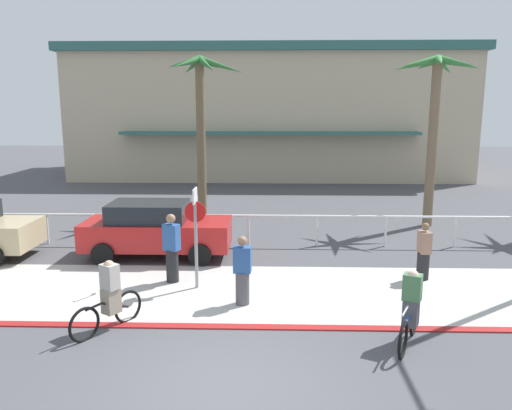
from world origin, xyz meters
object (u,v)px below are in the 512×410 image
Objects in this scene: cyclist_blue_0 at (411,309)px; palm_tree_2 at (435,98)px; stop_sign_bike_lane at (196,224)px; car_red_1 at (156,229)px; cyclist_black_1 at (109,297)px; pedestrian_2 at (242,274)px; palm_tree_1 at (201,100)px; pedestrian_0 at (424,254)px; pedestrian_1 at (172,251)px.

palm_tree_2 is at bearing 71.44° from cyclist_blue_0.
stop_sign_bike_lane is 0.58× the size of car_red_1.
pedestrian_2 is at bearing 27.66° from cyclist_black_1.
palm_tree_2 is (8.85, -1.48, 0.05)m from palm_tree_1.
cyclist_blue_0 is at bearing -4.25° from cyclist_black_1.
palm_tree_1 is 4.19× the size of cyclist_black_1.
palm_tree_1 is 3.97× the size of pedestrian_2.
pedestrian_0 is at bearing -14.03° from car_red_1.
stop_sign_bike_lane is 1.54× the size of cyclist_blue_0.
pedestrian_2 is (-6.67, -8.06, -4.05)m from palm_tree_2.
palm_tree_1 is at bearing 87.52° from cyclist_black_1.
pedestrian_0 is at bearing 3.35° from pedestrian_1.
cyclist_blue_0 is (5.53, -11.38, -4.07)m from palm_tree_1.
car_red_1 is at bearing 127.42° from pedestrian_2.
stop_sign_bike_lane is 1.40× the size of pedestrian_1.
car_red_1 reaches higher than cyclist_black_1.
car_red_1 is (-9.51, -4.34, -3.94)m from palm_tree_2.
palm_tree_2 is at bearing 24.53° from car_red_1.
pedestrian_1 is (0.93, -2.26, -0.01)m from car_red_1.
cyclist_black_1 is 2.95m from pedestrian_1.
cyclist_black_1 is at bearing -92.48° from palm_tree_1.
palm_tree_1 reaches higher than pedestrian_1.
palm_tree_2 is at bearing 37.60° from pedestrian_1.
pedestrian_1 is (-0.70, 0.42, -0.82)m from stop_sign_bike_lane.
cyclist_blue_0 is 3.81m from pedestrian_2.
palm_tree_1 reaches higher than cyclist_black_1.
pedestrian_1 is at bearing 142.73° from pedestrian_2.
pedestrian_0 is at bearing 70.03° from cyclist_blue_0.
stop_sign_bike_lane is at bearing 139.66° from pedestrian_2.
pedestrian_1 reaches higher than car_red_1.
palm_tree_1 is at bearing 102.90° from pedestrian_2.
pedestrian_0 is 0.95× the size of pedestrian_2.
palm_tree_2 is at bearing 45.39° from cyclist_black_1.
car_red_1 is at bearing -155.47° from palm_tree_2.
stop_sign_bike_lane reaches higher than cyclist_black_1.
palm_tree_2 is 1.44× the size of car_red_1.
stop_sign_bike_lane reaches higher than pedestrian_1.
pedestrian_2 is at bearing -129.59° from palm_tree_2.
palm_tree_2 is at bearing -9.49° from palm_tree_1.
palm_tree_1 is 3.56× the size of pedestrian_1.
palm_tree_1 is 13.29m from cyclist_blue_0.
pedestrian_0 is (7.34, 3.23, 0.01)m from cyclist_black_1.
car_red_1 is at bearing 92.11° from cyclist_black_1.
pedestrian_2 is (-4.68, -1.84, 0.05)m from pedestrian_0.
pedestrian_1 reaches higher than cyclist_black_1.
cyclist_blue_0 is 1.07× the size of pedestrian_0.
cyclist_blue_0 is at bearing -32.21° from stop_sign_bike_lane.
stop_sign_bike_lane is 1.56× the size of pedestrian_2.
pedestrian_2 is (2.66, 1.39, 0.06)m from cyclist_black_1.
pedestrian_2 is at bearing -52.58° from car_red_1.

